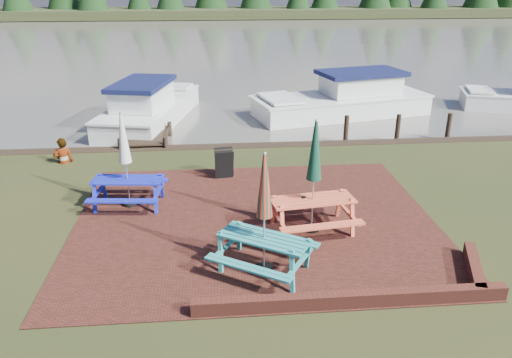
{
  "coord_description": "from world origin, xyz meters",
  "views": [
    {
      "loc": [
        -0.97,
        -10.18,
        5.81
      ],
      "look_at": [
        0.05,
        1.41,
        1.0
      ],
      "focal_mm": 35.0,
      "sensor_mm": 36.0,
      "label": 1
    }
  ],
  "objects_px": {
    "boat_jetty": "(150,109)",
    "person": "(60,139)",
    "boat_near": "(345,101)",
    "chalkboard": "(224,163)",
    "picnic_table_blue": "(127,175)",
    "picnic_table_teal": "(264,232)",
    "jetty": "(155,114)",
    "picnic_table_red": "(313,194)"
  },
  "relations": [
    {
      "from": "picnic_table_red",
      "to": "boat_jetty",
      "type": "bearing_deg",
      "value": 107.55
    },
    {
      "from": "picnic_table_blue",
      "to": "boat_near",
      "type": "height_order",
      "value": "picnic_table_blue"
    },
    {
      "from": "chalkboard",
      "to": "boat_jetty",
      "type": "bearing_deg",
      "value": 103.99
    },
    {
      "from": "boat_near",
      "to": "person",
      "type": "xyz_separation_m",
      "value": [
        -10.93,
        -5.85,
        0.4
      ]
    },
    {
      "from": "boat_near",
      "to": "chalkboard",
      "type": "bearing_deg",
      "value": 129.77
    },
    {
      "from": "picnic_table_blue",
      "to": "jetty",
      "type": "height_order",
      "value": "picnic_table_blue"
    },
    {
      "from": "boat_near",
      "to": "person",
      "type": "bearing_deg",
      "value": 104.67
    },
    {
      "from": "picnic_table_red",
      "to": "jetty",
      "type": "height_order",
      "value": "picnic_table_red"
    },
    {
      "from": "chalkboard",
      "to": "jetty",
      "type": "relative_size",
      "value": 0.1
    },
    {
      "from": "boat_jetty",
      "to": "person",
      "type": "height_order",
      "value": "boat_jetty"
    },
    {
      "from": "boat_near",
      "to": "picnic_table_red",
      "type": "bearing_deg",
      "value": 148.34
    },
    {
      "from": "picnic_table_blue",
      "to": "boat_jetty",
      "type": "distance_m",
      "value": 8.83
    },
    {
      "from": "picnic_table_red",
      "to": "jetty",
      "type": "relative_size",
      "value": 0.3
    },
    {
      "from": "picnic_table_red",
      "to": "jetty",
      "type": "xyz_separation_m",
      "value": [
        -4.82,
        10.84,
        -0.85
      ]
    },
    {
      "from": "picnic_table_blue",
      "to": "picnic_table_teal",
      "type": "bearing_deg",
      "value": -40.86
    },
    {
      "from": "picnic_table_teal",
      "to": "person",
      "type": "distance_m",
      "value": 9.17
    },
    {
      "from": "picnic_table_red",
      "to": "chalkboard",
      "type": "distance_m",
      "value": 4.13
    },
    {
      "from": "picnic_table_teal",
      "to": "picnic_table_blue",
      "type": "distance_m",
      "value": 4.78
    },
    {
      "from": "picnic_table_teal",
      "to": "chalkboard",
      "type": "xyz_separation_m",
      "value": [
        -0.67,
        5.24,
        -0.45
      ]
    },
    {
      "from": "picnic_table_teal",
      "to": "person",
      "type": "bearing_deg",
      "value": 162.89
    },
    {
      "from": "picnic_table_teal",
      "to": "boat_jetty",
      "type": "xyz_separation_m",
      "value": [
        -3.67,
        12.29,
        -0.49
      ]
    },
    {
      "from": "picnic_table_teal",
      "to": "chalkboard",
      "type": "relative_size",
      "value": 2.88
    },
    {
      "from": "picnic_table_red",
      "to": "picnic_table_teal",
      "type": "bearing_deg",
      "value": -136.42
    },
    {
      "from": "chalkboard",
      "to": "jetty",
      "type": "height_order",
      "value": "chalkboard"
    },
    {
      "from": "picnic_table_teal",
      "to": "picnic_table_blue",
      "type": "xyz_separation_m",
      "value": [
        -3.27,
        3.48,
        -0.02
      ]
    },
    {
      "from": "person",
      "to": "picnic_table_teal",
      "type": "bearing_deg",
      "value": 111.81
    },
    {
      "from": "picnic_table_teal",
      "to": "jetty",
      "type": "bearing_deg",
      "value": 138.19
    },
    {
      "from": "boat_jetty",
      "to": "person",
      "type": "xyz_separation_m",
      "value": [
        -2.25,
        -5.3,
        0.41
      ]
    },
    {
      "from": "picnic_table_red",
      "to": "jetty",
      "type": "distance_m",
      "value": 11.89
    },
    {
      "from": "jetty",
      "to": "person",
      "type": "height_order",
      "value": "person"
    },
    {
      "from": "chalkboard",
      "to": "jetty",
      "type": "bearing_deg",
      "value": 102.12
    },
    {
      "from": "chalkboard",
      "to": "person",
      "type": "bearing_deg",
      "value": 152.48
    },
    {
      "from": "picnic_table_red",
      "to": "boat_near",
      "type": "xyz_separation_m",
      "value": [
        3.67,
        11.18,
        -0.53
      ]
    },
    {
      "from": "boat_jetty",
      "to": "person",
      "type": "bearing_deg",
      "value": -100.3
    },
    {
      "from": "person",
      "to": "picnic_table_red",
      "type": "bearing_deg",
      "value": 125.27
    },
    {
      "from": "picnic_table_blue",
      "to": "picnic_table_red",
      "type": "bearing_deg",
      "value": -15.59
    },
    {
      "from": "chalkboard",
      "to": "boat_jetty",
      "type": "relative_size",
      "value": 0.12
    },
    {
      "from": "picnic_table_red",
      "to": "person",
      "type": "relative_size",
      "value": 1.64
    },
    {
      "from": "jetty",
      "to": "chalkboard",
      "type": "bearing_deg",
      "value": -68.84
    },
    {
      "from": "picnic_table_teal",
      "to": "person",
      "type": "relative_size",
      "value": 1.55
    },
    {
      "from": "person",
      "to": "boat_near",
      "type": "bearing_deg",
      "value": -170.31
    },
    {
      "from": "jetty",
      "to": "person",
      "type": "distance_m",
      "value": 6.07
    }
  ]
}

